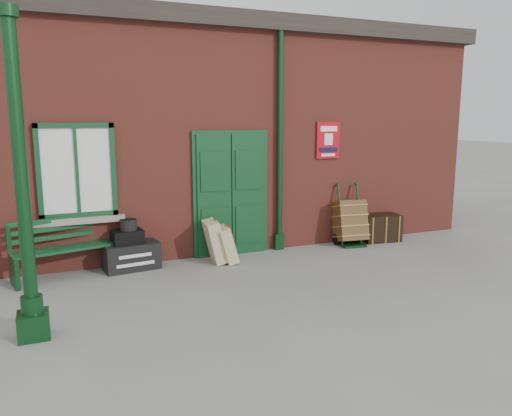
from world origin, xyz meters
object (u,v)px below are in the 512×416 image
bench (64,247)px  porter_trolley (350,222)px  dark_trunk (380,228)px  houdini_trunk (131,256)px

bench → porter_trolley: porter_trolley is taller
porter_trolley → dark_trunk: 0.77m
bench → dark_trunk: bench is taller
bench → houdini_trunk: bench is taller
dark_trunk → bench: bearing=-171.9°
bench → dark_trunk: size_ratio=2.17×
bench → houdini_trunk: (1.03, -0.00, -0.26)m
dark_trunk → porter_trolley: bearing=-170.2°
bench → porter_trolley: 5.28m
bench → houdini_trunk: bearing=-13.5°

